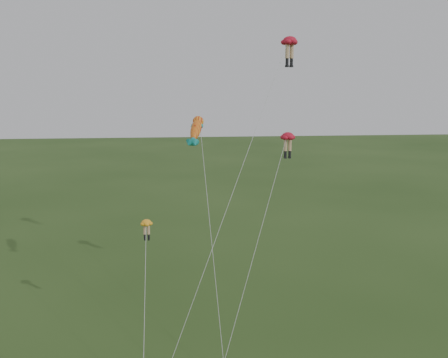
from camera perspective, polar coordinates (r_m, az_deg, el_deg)
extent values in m
ellipsoid|color=red|center=(41.58, 7.52, 15.41)|extent=(1.85, 1.85, 0.71)
cylinder|color=tan|center=(41.40, 7.24, 14.28)|extent=(0.31, 0.31, 1.08)
cylinder|color=black|center=(41.36, 7.22, 13.15)|extent=(0.25, 0.25, 0.54)
cube|color=black|center=(41.34, 7.21, 12.67)|extent=(0.28, 0.36, 0.16)
cylinder|color=tan|center=(41.65, 7.74, 14.24)|extent=(0.31, 0.31, 1.08)
cylinder|color=black|center=(41.61, 7.72, 13.13)|extent=(0.25, 0.25, 0.54)
cube|color=black|center=(41.60, 7.70, 12.65)|extent=(0.28, 0.36, 0.16)
cylinder|color=silver|center=(36.40, 1.17, -1.11)|extent=(10.12, 10.06, 22.54)
ellipsoid|color=red|center=(40.45, 7.31, 4.90)|extent=(1.41, 1.41, 0.62)
cylinder|color=tan|center=(40.46, 7.04, 3.87)|extent=(0.28, 0.28, 0.95)
cylinder|color=black|center=(40.55, 7.02, 2.87)|extent=(0.22, 0.22, 0.47)
cube|color=black|center=(40.59, 7.01, 2.44)|extent=(0.19, 0.30, 0.14)
cylinder|color=tan|center=(40.60, 7.54, 3.88)|extent=(0.28, 0.28, 0.95)
cylinder|color=black|center=(40.69, 7.51, 2.88)|extent=(0.22, 0.22, 0.47)
cube|color=black|center=(40.73, 7.50, 2.46)|extent=(0.19, 0.30, 0.14)
cylinder|color=silver|center=(36.38, 3.82, -7.29)|extent=(6.55, 10.23, 14.99)
ellipsoid|color=#FFA820|center=(36.28, -8.86, -4.93)|extent=(1.01, 1.01, 0.45)
cylinder|color=tan|center=(36.45, -9.05, -5.73)|extent=(0.20, 0.20, 0.69)
cylinder|color=black|center=(36.60, -9.03, -6.51)|extent=(0.16, 0.16, 0.34)
cube|color=black|center=(36.67, -9.02, -6.84)|extent=(0.14, 0.21, 0.10)
cylinder|color=tan|center=(36.40, -8.62, -5.74)|extent=(0.20, 0.20, 0.69)
cylinder|color=black|center=(36.55, -8.60, -6.52)|extent=(0.16, 0.16, 0.34)
cube|color=black|center=(36.62, -8.59, -6.85)|extent=(0.14, 0.21, 0.10)
cylinder|color=silver|center=(34.31, -9.05, -13.70)|extent=(0.13, 7.43, 9.26)
ellipsoid|color=#FFA120|center=(38.47, -3.19, 5.80)|extent=(1.60, 2.76, 2.25)
sphere|color=#FFA120|center=(38.47, -3.19, 5.80)|extent=(1.22, 1.46, 1.26)
cone|color=teal|center=(38.47, -3.19, 5.80)|extent=(1.00, 1.31, 1.22)
cone|color=teal|center=(38.47, -3.19, 5.80)|extent=(1.00, 1.31, 1.22)
cone|color=teal|center=(38.47, -3.19, 5.80)|extent=(0.57, 0.73, 0.68)
cone|color=teal|center=(38.47, -3.19, 5.80)|extent=(0.57, 0.73, 0.68)
cone|color=red|center=(38.47, -3.19, 5.80)|extent=(0.60, 0.75, 0.66)
cylinder|color=silver|center=(36.20, -1.69, -6.99)|extent=(1.39, 7.85, 15.44)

